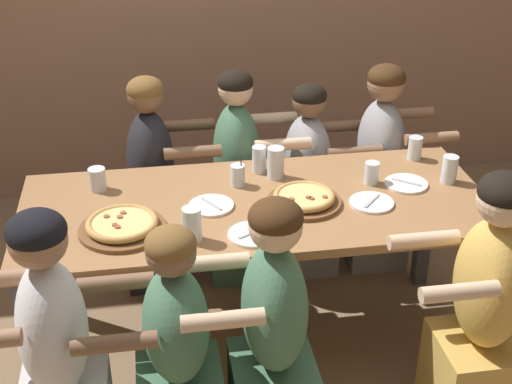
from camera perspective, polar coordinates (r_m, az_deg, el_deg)
ground_plane at (r=3.55m, az=0.00°, el=-11.89°), size 18.00×18.00×0.00m
dining_table at (r=3.14m, az=0.00°, el=-2.21°), size 2.04×0.84×0.78m
pizza_board_main at (r=3.08m, az=3.87°, el=-0.53°), size 0.32×0.32×0.05m
pizza_board_second at (r=2.93m, az=-10.66°, el=-2.65°), size 0.35×0.35×0.05m
empty_plate_a at (r=2.86m, az=-0.28°, el=-3.41°), size 0.20×0.20×0.02m
empty_plate_b at (r=3.31m, az=11.92°, el=0.65°), size 0.20×0.20×0.02m
empty_plate_c at (r=3.07m, az=-3.60°, el=-1.09°), size 0.20×0.20×0.02m
empty_plate_d at (r=3.12m, az=9.23°, el=-0.85°), size 0.19×0.19×0.02m
cocktail_glass_blue at (r=3.22m, az=-1.47°, el=1.27°), size 0.07×0.07×0.12m
drinking_glass_a at (r=3.34m, az=0.25°, el=2.49°), size 0.07×0.07×0.13m
drinking_glass_b at (r=2.81m, az=-5.14°, el=-2.78°), size 0.08×0.08×0.14m
drinking_glass_c at (r=3.28m, az=1.58°, el=2.19°), size 0.08×0.08×0.15m
drinking_glass_d at (r=3.55m, az=12.60°, el=3.35°), size 0.07×0.07×0.11m
drinking_glass_e at (r=3.26m, az=-12.56°, el=0.90°), size 0.08×0.08×0.10m
drinking_glass_f at (r=3.28m, az=9.24°, el=1.41°), size 0.07×0.07×0.10m
drinking_glass_g at (r=3.36m, az=15.21°, el=1.65°), size 0.07×0.07×0.13m
diner_far_midleft at (r=3.76m, az=-8.18°, el=-0.03°), size 0.51×0.40×1.16m
diner_near_midleft at (r=2.72m, az=-6.31°, el=-13.56°), size 0.51×0.40×1.07m
diner_far_midright at (r=3.86m, az=4.09°, el=0.33°), size 0.51×0.40×1.07m
diner_near_left at (r=2.71m, az=-15.56°, el=-13.21°), size 0.51×0.40×1.17m
diner_far_center at (r=3.78m, az=-1.41°, el=0.48°), size 0.51×0.40×1.16m
diner_near_center at (r=2.72m, az=1.35°, el=-12.20°), size 0.51×0.40×1.14m
diner_near_right at (r=2.94m, az=17.57°, el=-9.67°), size 0.51×0.40×1.17m
diner_far_right at (r=3.94m, az=9.77°, el=1.37°), size 0.51×0.40×1.15m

